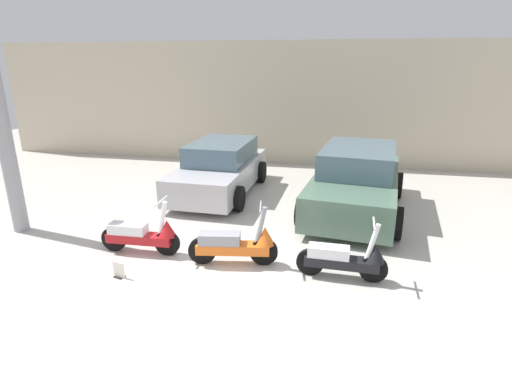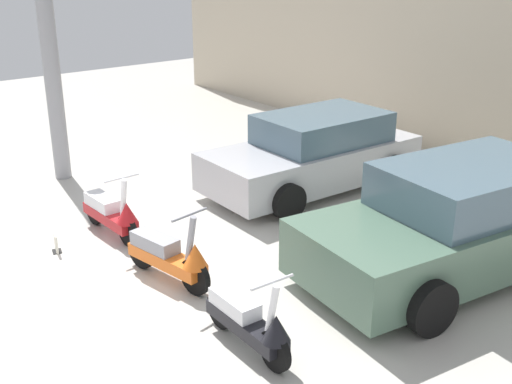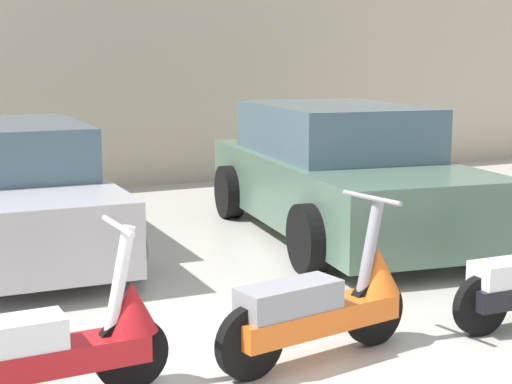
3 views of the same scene
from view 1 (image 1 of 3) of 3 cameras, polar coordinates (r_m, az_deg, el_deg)
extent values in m
plane|color=beige|center=(6.13, -8.32, -13.73)|extent=(28.00, 28.00, 0.00)
cube|color=beige|center=(13.09, 3.25, 12.41)|extent=(19.60, 0.12, 3.86)
cylinder|color=black|center=(7.14, -12.57, -7.13)|extent=(0.45, 0.09, 0.45)
cylinder|color=black|center=(7.56, -19.63, -6.33)|extent=(0.45, 0.09, 0.45)
cube|color=#B2191E|center=(7.31, -16.24, -6.33)|extent=(1.18, 0.31, 0.16)
cube|color=white|center=(7.34, -17.84, -4.99)|extent=(0.66, 0.28, 0.18)
cylinder|color=white|center=(6.98, -13.22, -3.73)|extent=(0.21, 0.08, 0.64)
cylinder|color=white|center=(6.88, -13.41, -1.28)|extent=(0.05, 0.52, 0.03)
cone|color=#B2191E|center=(7.02, -12.59, -5.07)|extent=(0.31, 0.31, 0.29)
cylinder|color=black|center=(6.66, 1.13, -8.52)|extent=(0.47, 0.15, 0.46)
cylinder|color=black|center=(6.75, -7.69, -8.29)|extent=(0.47, 0.15, 0.46)
cube|color=orange|center=(6.66, -3.32, -7.99)|extent=(1.23, 0.47, 0.16)
cube|color=gray|center=(6.61, -5.24, -6.61)|extent=(0.71, 0.37, 0.18)
cylinder|color=gray|center=(6.47, 0.67, -4.83)|extent=(0.22, 0.11, 0.66)
cylinder|color=gray|center=(6.35, 0.68, -2.12)|extent=(0.12, 0.53, 0.03)
cone|color=orange|center=(6.54, 1.30, -6.26)|extent=(0.35, 0.35, 0.30)
cylinder|color=black|center=(6.43, 16.40, -10.49)|extent=(0.44, 0.09, 0.43)
cylinder|color=black|center=(6.43, 7.73, -9.87)|extent=(0.44, 0.09, 0.43)
cube|color=black|center=(6.39, 12.09, -9.78)|extent=(1.14, 0.30, 0.15)
cube|color=white|center=(6.32, 10.33, -8.36)|extent=(0.64, 0.27, 0.17)
cylinder|color=white|center=(6.24, 16.29, -6.94)|extent=(0.20, 0.08, 0.61)
cylinder|color=white|center=(6.12, 16.54, -4.34)|extent=(0.05, 0.50, 0.03)
cone|color=black|center=(6.31, 16.77, -8.34)|extent=(0.30, 0.30, 0.28)
cube|color=#B7B7BC|center=(10.24, -5.23, 2.49)|extent=(1.71, 3.86, 0.63)
cube|color=slate|center=(10.31, -4.92, 5.86)|extent=(1.47, 2.18, 0.50)
cylinder|color=black|center=(8.98, -2.57, -0.94)|extent=(0.22, 0.59, 0.58)
cylinder|color=black|center=(9.54, -12.12, -0.18)|extent=(0.22, 0.59, 0.58)
cylinder|color=black|center=(11.17, 0.72, 2.90)|extent=(0.22, 0.59, 0.58)
cylinder|color=black|center=(11.63, -7.23, 3.36)|extent=(0.22, 0.59, 0.58)
cube|color=#51705B|center=(9.19, 14.02, 0.50)|extent=(2.28, 4.36, 0.69)
cube|color=slate|center=(9.27, 14.47, 4.60)|extent=(1.83, 2.52, 0.55)
cylinder|color=black|center=(8.01, 19.40, -4.18)|extent=(0.30, 0.66, 0.64)
cylinder|color=black|center=(8.17, 6.70, -2.82)|extent=(0.30, 0.66, 0.64)
cylinder|color=black|center=(10.47, 19.55, 0.94)|extent=(0.30, 0.66, 0.64)
cylinder|color=black|center=(10.58, 9.79, 1.92)|extent=(0.30, 0.66, 0.64)
cube|color=black|center=(6.75, -18.91, -11.37)|extent=(0.19, 0.16, 0.01)
cube|color=silver|center=(6.69, -19.02, -10.44)|extent=(0.20, 0.08, 0.26)
cylinder|color=#99999E|center=(8.86, -32.37, 6.96)|extent=(0.29, 0.29, 3.86)
camera|label=2|loc=(5.26, 79.38, 11.55)|focal=45.00mm
camera|label=3|loc=(4.49, -53.53, -5.95)|focal=55.00mm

